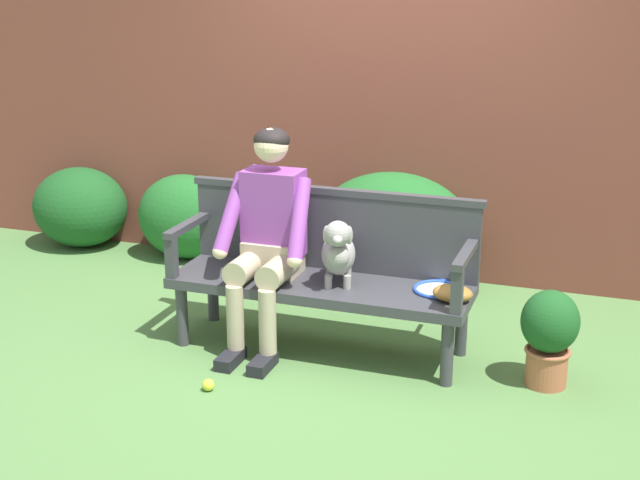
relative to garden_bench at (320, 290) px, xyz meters
The scene contains 15 objects.
ground_plane 0.38m from the garden_bench, ahead, with size 40.00×40.00×0.00m, color #4C753D.
brick_garden_fence 1.85m from the garden_bench, 90.00° to the left, with size 8.00×0.30×2.55m, color brown.
hedge_bush_far_left 2.02m from the garden_bench, 140.53° to the left, with size 0.76×0.57×0.66m, color #1E5B23.
hedge_bush_mid_right 2.81m from the garden_bench, 152.93° to the left, with size 0.78×0.68×0.64m, color #194C1E.
hedge_bush_mid_left 1.22m from the garden_bench, 84.66° to the left, with size 1.12×0.87×0.82m, color #1E5B23.
garden_bench is the anchor object (origin of this frame).
bench_backrest 0.39m from the garden_bench, 90.00° to the left, with size 1.80×0.06×0.50m.
bench_armrest_left_end 0.88m from the garden_bench, behind, with size 0.06×0.54×0.28m.
bench_armrest_right_end 0.88m from the garden_bench, ahead, with size 0.06×0.54×0.28m.
person_seated 0.45m from the garden_bench, behind, with size 0.56×0.67×1.30m.
dog_on_bench 0.29m from the garden_bench, 13.39° to the right, with size 0.27×0.41×0.41m.
tennis_racket 0.69m from the garden_bench, ahead, with size 0.29×0.56×0.03m.
baseball_glove 0.79m from the garden_bench, ahead, with size 0.22×0.17×0.09m, color #9E6B2D.
tennis_ball 0.87m from the garden_bench, 118.96° to the right, with size 0.07×0.07×0.07m, color #CCDB33.
potted_plant 1.31m from the garden_bench, ahead, with size 0.31×0.31×0.54m.
Camera 1 is at (1.58, -4.49, 2.17)m, focal length 49.03 mm.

